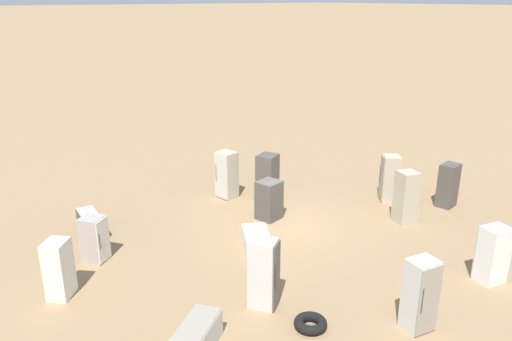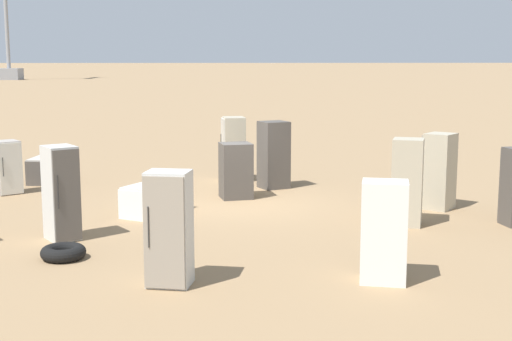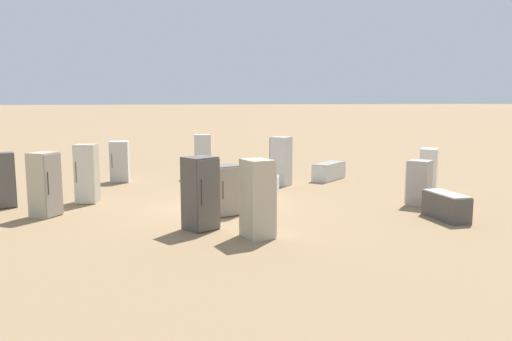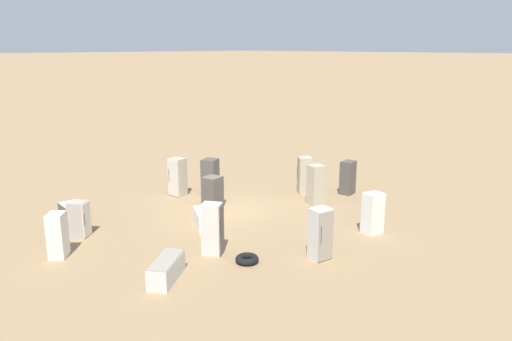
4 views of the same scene
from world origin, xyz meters
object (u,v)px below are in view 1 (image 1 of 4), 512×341
Objects in this scene: discarded_fridge_10 at (390,178)px; discarded_fridge_13 at (448,185)px; discarded_fridge_8 at (90,224)px; discarded_fridge_1 at (194,341)px; discarded_fridge_12 at (492,254)px; discarded_fridge_2 at (59,269)px; discarded_fridge_0 at (264,274)px; discarded_fridge_3 at (267,177)px; discarded_fridge_11 at (406,197)px; discarded_fridge_9 at (420,295)px; scrap_tire at (310,323)px; discarded_fridge_7 at (94,239)px; discarded_fridge_5 at (269,200)px; discarded_fridge_6 at (257,244)px; discarded_fridge_4 at (227,175)px.

discarded_fridge_13 is at bearing -104.42° from discarded_fridge_10.
discarded_fridge_1 is at bearing 93.40° from discarded_fridge_8.
discarded_fridge_8 is 0.94× the size of discarded_fridge_12.
discarded_fridge_2 reaches higher than discarded_fridge_1.
discarded_fridge_0 is 7.24m from discarded_fridge_3.
discarded_fridge_2 reaches higher than discarded_fridge_8.
discarded_fridge_0 is 7.30m from discarded_fridge_11.
discarded_fridge_3 reaches higher than discarded_fridge_9.
discarded_fridge_12 is 2.03× the size of scrap_tire.
discarded_fridge_0 is 1.33× the size of discarded_fridge_7.
discarded_fridge_11 reaches higher than scrap_tire.
discarded_fridge_2 is at bearing 159.94° from discarded_fridge_13.
discarded_fridge_2 is at bearing -35.22° from discarded_fridge_9.
discarded_fridge_11 reaches higher than discarded_fridge_8.
discarded_fridge_9 is at bearing 27.79° from discarded_fridge_1.
discarded_fridge_12 is at bearing -83.73° from discarded_fridge_5.
discarded_fridge_2 is 5.79m from discarded_fridge_6.
discarded_fridge_4 reaches higher than discarded_fridge_13.
discarded_fridge_3 is 2.29× the size of scrap_tire.
discarded_fridge_11 is at bearing 30.46° from discarded_fridge_2.
discarded_fridge_8 is at bearing 15.35° from scrap_tire.
discarded_fridge_2 is 1.99× the size of scrap_tire.
discarded_fridge_6 is 6.87m from discarded_fridge_10.
discarded_fridge_3 is 1.30× the size of discarded_fridge_5.
discarded_fridge_5 is at bearing 143.35° from discarded_fridge_13.
discarded_fridge_8 is 11.02m from discarded_fridge_11.
discarded_fridge_1 is at bearing 178.14° from discarded_fridge_13.
discarded_fridge_2 is at bearing 168.52° from discarded_fridge_3.
discarded_fridge_13 is (3.78, -3.89, 0.02)m from discarded_fridge_12.
scrap_tire is (-8.33, -2.29, -0.25)m from discarded_fridge_8.
discarded_fridge_7 is 7.11m from scrap_tire.
discarded_fridge_8 is at bearing -141.27° from discarded_fridge_7.
discarded_fridge_7 is 0.77× the size of discarded_fridge_9.
discarded_fridge_12 reaches higher than discarded_fridge_2.
discarded_fridge_11 is 2.32× the size of scrap_tire.
discarded_fridge_3 is at bearing -93.49° from discarded_fridge_9.
discarded_fridge_8 is 1.92× the size of scrap_tire.
discarded_fridge_2 reaches higher than discarded_fridge_7.
discarded_fridge_12 is at bearing -91.28° from discarded_fridge_11.
discarded_fridge_2 is 6.76m from scrap_tire.
discarded_fridge_3 is 6.93m from discarded_fridge_13.
discarded_fridge_5 is 5.11m from discarded_fridge_10.
discarded_fridge_12 is (-8.56, -1.13, -0.10)m from discarded_fridge_3.
discarded_fridge_6 is (-1.83, 1.99, -0.36)m from discarded_fridge_5.
discarded_fridge_5 is at bearing -163.28° from discarded_fridge_0.
discarded_fridge_11 reaches higher than discarded_fridge_9.
discarded_fridge_8 is at bearing 165.66° from discarded_fridge_11.
discarded_fridge_9 is (-2.55, -4.76, 0.57)m from discarded_fridge_1.
discarded_fridge_6 is 1.23× the size of discarded_fridge_7.
discarded_fridge_10 is (5.56, -6.10, -0.01)m from discarded_fridge_9.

